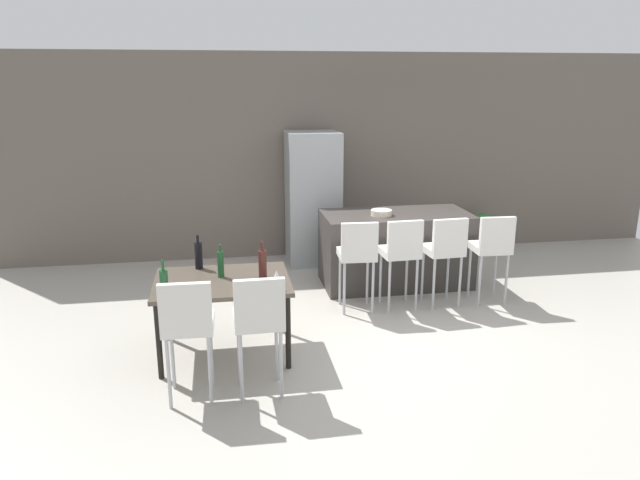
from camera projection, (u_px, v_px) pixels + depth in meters
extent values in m
plane|color=#ADA89E|center=(388.00, 322.00, 6.39)|extent=(10.00, 10.00, 0.00)
cube|color=#665B51|center=(339.00, 156.00, 8.61)|extent=(10.00, 0.12, 2.90)
cube|color=#383330|center=(395.00, 249.00, 7.46)|extent=(1.83, 0.88, 0.92)
cube|color=silver|center=(357.00, 254.00, 6.58)|extent=(0.42, 0.42, 0.08)
cube|color=silver|center=(360.00, 239.00, 6.36)|extent=(0.40, 0.08, 0.36)
cylinder|color=#B2B2B7|center=(340.00, 279.00, 6.80)|extent=(0.03, 0.03, 0.61)
cylinder|color=#B2B2B7|center=(367.00, 278.00, 6.84)|extent=(0.03, 0.03, 0.61)
cylinder|color=#B2B2B7|center=(344.00, 289.00, 6.50)|extent=(0.03, 0.03, 0.61)
cylinder|color=#B2B2B7|center=(373.00, 288.00, 6.53)|extent=(0.03, 0.03, 0.61)
cube|color=silver|center=(399.00, 252.00, 6.66)|extent=(0.42, 0.42, 0.08)
cube|color=silver|center=(405.00, 237.00, 6.44)|extent=(0.40, 0.08, 0.36)
cylinder|color=#B2B2B7|center=(380.00, 277.00, 6.87)|extent=(0.03, 0.03, 0.61)
cylinder|color=#B2B2B7|center=(406.00, 276.00, 6.93)|extent=(0.03, 0.03, 0.61)
cylinder|color=#B2B2B7|center=(389.00, 287.00, 6.56)|extent=(0.03, 0.03, 0.61)
cylinder|color=#B2B2B7|center=(416.00, 285.00, 6.63)|extent=(0.03, 0.03, 0.61)
cube|color=silver|center=(443.00, 250.00, 6.74)|extent=(0.43, 0.43, 0.08)
cube|color=silver|center=(450.00, 235.00, 6.52)|extent=(0.40, 0.09, 0.36)
cylinder|color=#B2B2B7|center=(422.00, 275.00, 6.95)|extent=(0.03, 0.03, 0.61)
cylinder|color=#B2B2B7|center=(448.00, 273.00, 7.02)|extent=(0.03, 0.03, 0.61)
cylinder|color=#B2B2B7|center=(434.00, 284.00, 6.65)|extent=(0.03, 0.03, 0.61)
cylinder|color=#B2B2B7|center=(460.00, 282.00, 6.72)|extent=(0.03, 0.03, 0.61)
cube|color=silver|center=(490.00, 248.00, 6.83)|extent=(0.42, 0.42, 0.08)
cube|color=silver|center=(497.00, 233.00, 6.61)|extent=(0.40, 0.08, 0.36)
cylinder|color=#B2B2B7|center=(469.00, 272.00, 7.06)|extent=(0.03, 0.03, 0.61)
cylinder|color=#B2B2B7|center=(495.00, 271.00, 7.10)|extent=(0.03, 0.03, 0.61)
cylinder|color=#B2B2B7|center=(480.00, 281.00, 6.75)|extent=(0.03, 0.03, 0.61)
cylinder|color=#B2B2B7|center=(506.00, 280.00, 6.79)|extent=(0.03, 0.03, 0.61)
cube|color=#4C4238|center=(222.00, 282.00, 5.47)|extent=(1.24, 0.94, 0.04)
cylinder|color=black|center=(166.00, 307.00, 5.87)|extent=(0.05, 0.05, 0.70)
cylinder|color=black|center=(279.00, 300.00, 6.05)|extent=(0.05, 0.05, 0.70)
cylinder|color=black|center=(159.00, 342.00, 5.09)|extent=(0.05, 0.05, 0.70)
cylinder|color=black|center=(288.00, 332.00, 5.28)|extent=(0.05, 0.05, 0.70)
cube|color=silver|center=(188.00, 324.00, 4.72)|extent=(0.41, 0.41, 0.08)
cube|color=silver|center=(185.00, 306.00, 4.50)|extent=(0.40, 0.07, 0.36)
cylinder|color=#B2B2B7|center=(173.00, 355.00, 4.94)|extent=(0.03, 0.03, 0.61)
cylinder|color=#B2B2B7|center=(211.00, 353.00, 4.98)|extent=(0.03, 0.03, 0.61)
cylinder|color=#B2B2B7|center=(169.00, 374.00, 4.63)|extent=(0.03, 0.03, 0.61)
cylinder|color=#B2B2B7|center=(210.00, 371.00, 4.68)|extent=(0.03, 0.03, 0.61)
cube|color=silver|center=(258.00, 319.00, 4.81)|extent=(0.41, 0.41, 0.08)
cube|color=silver|center=(260.00, 301.00, 4.59)|extent=(0.40, 0.07, 0.36)
cylinder|color=#B2B2B7|center=(239.00, 351.00, 5.02)|extent=(0.03, 0.03, 0.61)
cylinder|color=#B2B2B7|center=(276.00, 348.00, 5.08)|extent=(0.03, 0.03, 0.61)
cylinder|color=#B2B2B7|center=(241.00, 368.00, 4.72)|extent=(0.03, 0.03, 0.61)
cylinder|color=#B2B2B7|center=(281.00, 365.00, 4.78)|extent=(0.03, 0.03, 0.61)
cylinder|color=#194723|center=(164.00, 282.00, 5.10)|extent=(0.07, 0.07, 0.20)
cylinder|color=#194723|center=(163.00, 265.00, 5.06)|extent=(0.03, 0.03, 0.10)
cylinder|color=#471E19|center=(263.00, 264.00, 5.51)|extent=(0.08, 0.08, 0.26)
cylinder|color=#471E19|center=(262.00, 246.00, 5.46)|extent=(0.03, 0.03, 0.09)
cylinder|color=black|center=(199.00, 256.00, 5.76)|extent=(0.08, 0.08, 0.26)
cylinder|color=black|center=(198.00, 239.00, 5.72)|extent=(0.03, 0.03, 0.08)
cylinder|color=#194723|center=(221.00, 265.00, 5.51)|extent=(0.06, 0.06, 0.25)
cylinder|color=#194723|center=(220.00, 248.00, 5.47)|extent=(0.02, 0.02, 0.07)
cylinder|color=silver|center=(277.00, 289.00, 5.23)|extent=(0.06, 0.06, 0.00)
cylinder|color=silver|center=(277.00, 284.00, 5.22)|extent=(0.01, 0.01, 0.08)
cone|color=silver|center=(276.00, 275.00, 5.19)|extent=(0.07, 0.07, 0.09)
cube|color=#939699|center=(313.00, 198.00, 8.26)|extent=(0.72, 0.68, 1.84)
cylinder|color=beige|center=(381.00, 213.00, 7.22)|extent=(0.26, 0.26, 0.07)
cylinder|color=beige|center=(481.00, 246.00, 8.88)|extent=(0.24, 0.24, 0.22)
sphere|color=#2D6B33|center=(482.00, 227.00, 8.80)|extent=(0.40, 0.40, 0.40)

